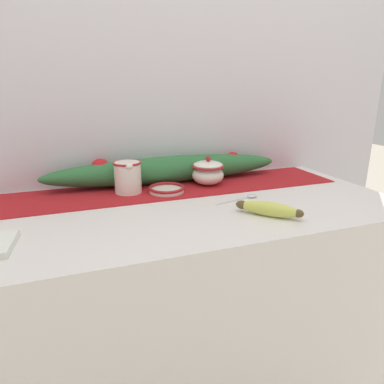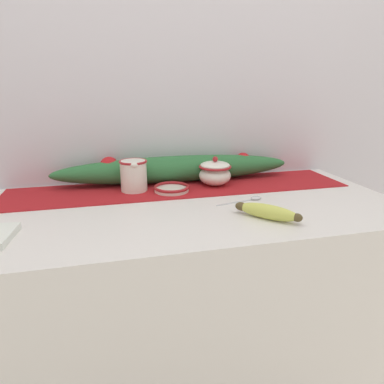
{
  "view_description": "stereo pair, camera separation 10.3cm",
  "coord_description": "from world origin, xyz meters",
  "px_view_note": "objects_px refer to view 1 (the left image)",
  "views": [
    {
      "loc": [
        -0.34,
        -0.96,
        1.24
      ],
      "look_at": [
        -0.01,
        -0.03,
        0.93
      ],
      "focal_mm": 32.0,
      "sensor_mm": 36.0,
      "label": 1
    },
    {
      "loc": [
        -0.24,
        -0.99,
        1.24
      ],
      "look_at": [
        -0.01,
        -0.03,
        0.93
      ],
      "focal_mm": 32.0,
      "sensor_mm": 36.0,
      "label": 2
    }
  ],
  "objects_px": {
    "cream_pitcher": "(128,176)",
    "sugar_bowl": "(208,172)",
    "spoon": "(249,197)",
    "banana": "(269,209)",
    "small_dish": "(167,189)"
  },
  "relations": [
    {
      "from": "banana",
      "to": "cream_pitcher",
      "type": "bearing_deg",
      "value": 133.84
    },
    {
      "from": "small_dish",
      "to": "spoon",
      "type": "xyz_separation_m",
      "value": [
        0.24,
        -0.15,
        -0.01
      ]
    },
    {
      "from": "cream_pitcher",
      "to": "sugar_bowl",
      "type": "xyz_separation_m",
      "value": [
        0.3,
        -0.0,
        -0.01
      ]
    },
    {
      "from": "cream_pitcher",
      "to": "sugar_bowl",
      "type": "relative_size",
      "value": 0.96
    },
    {
      "from": "small_dish",
      "to": "sugar_bowl",
      "type": "bearing_deg",
      "value": 13.11
    },
    {
      "from": "cream_pitcher",
      "to": "spoon",
      "type": "relative_size",
      "value": 0.69
    },
    {
      "from": "sugar_bowl",
      "to": "spoon",
      "type": "xyz_separation_m",
      "value": [
        0.07,
        -0.19,
        -0.05
      ]
    },
    {
      "from": "cream_pitcher",
      "to": "sugar_bowl",
      "type": "height_order",
      "value": "cream_pitcher"
    },
    {
      "from": "cream_pitcher",
      "to": "banana",
      "type": "bearing_deg",
      "value": -46.16
    },
    {
      "from": "spoon",
      "to": "cream_pitcher",
      "type": "bearing_deg",
      "value": 140.54
    },
    {
      "from": "cream_pitcher",
      "to": "banana",
      "type": "height_order",
      "value": "cream_pitcher"
    },
    {
      "from": "sugar_bowl",
      "to": "cream_pitcher",
      "type": "bearing_deg",
      "value": 179.69
    },
    {
      "from": "sugar_bowl",
      "to": "banana",
      "type": "relative_size",
      "value": 0.75
    },
    {
      "from": "banana",
      "to": "sugar_bowl",
      "type": "bearing_deg",
      "value": 96.93
    },
    {
      "from": "spoon",
      "to": "banana",
      "type": "bearing_deg",
      "value": -111.92
    }
  ]
}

